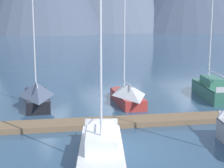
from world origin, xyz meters
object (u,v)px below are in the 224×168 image
at_px(sailboat_mid_dock_port, 36,94).
at_px(sailboat_far_berth, 127,93).
at_px(sailboat_end_of_dock, 210,88).
at_px(sailboat_mid_dock_starboard, 101,154).

relative_size(sailboat_mid_dock_port, sailboat_far_berth, 1.05).
relative_size(sailboat_far_berth, sailboat_end_of_dock, 0.89).
xyz_separation_m(sailboat_mid_dock_port, sailboat_far_berth, (6.41, -0.08, -0.12)).
height_order(sailboat_mid_dock_port, sailboat_far_berth, sailboat_mid_dock_port).
bearing_deg(sailboat_end_of_dock, sailboat_far_berth, -169.15).
relative_size(sailboat_mid_dock_port, sailboat_end_of_dock, 0.93).
bearing_deg(sailboat_mid_dock_port, sailboat_mid_dock_starboard, -71.62).
relative_size(sailboat_mid_dock_starboard, sailboat_end_of_dock, 1.10).
xyz_separation_m(sailboat_mid_dock_port, sailboat_mid_dock_starboard, (3.61, -10.87, -0.27)).
distance_m(sailboat_mid_dock_starboard, sailboat_far_berth, 11.15).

